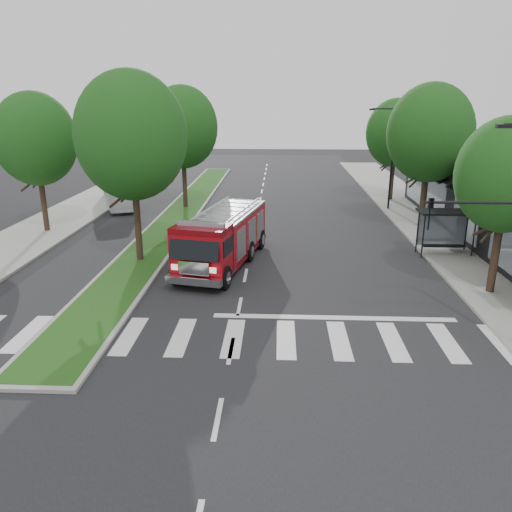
# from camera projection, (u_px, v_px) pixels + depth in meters

# --- Properties ---
(ground) EXTENTS (140.00, 140.00, 0.00)m
(ground) POSITION_uv_depth(u_px,v_px,m) (239.00, 306.00, 21.78)
(ground) COLOR black
(ground) RESTS_ON ground
(sidewalk_right) EXTENTS (5.00, 80.00, 0.15)m
(sidewalk_right) POSITION_uv_depth(u_px,v_px,m) (454.00, 244.00, 30.73)
(sidewalk_right) COLOR gray
(sidewalk_right) RESTS_ON ground
(sidewalk_left) EXTENTS (5.00, 80.00, 0.15)m
(sidewalk_left) POSITION_uv_depth(u_px,v_px,m) (26.00, 239.00, 31.91)
(sidewalk_left) COLOR gray
(sidewalk_left) RESTS_ON ground
(median) EXTENTS (3.00, 50.00, 0.15)m
(median) POSITION_uv_depth(u_px,v_px,m) (181.00, 213.00, 39.15)
(median) COLOR gray
(median) RESTS_ON ground
(bus_shelter) EXTENTS (3.20, 1.60, 2.61)m
(bus_shelter) POSITION_uv_depth(u_px,v_px,m) (446.00, 220.00, 28.43)
(bus_shelter) COLOR black
(bus_shelter) RESTS_ON ground
(tree_right_near) EXTENTS (4.40, 4.40, 8.05)m
(tree_right_near) POSITION_uv_depth(u_px,v_px,m) (507.00, 175.00, 21.51)
(tree_right_near) COLOR black
(tree_right_near) RESTS_ON ground
(tree_right_mid) EXTENTS (5.60, 5.60, 9.72)m
(tree_right_mid) POSITION_uv_depth(u_px,v_px,m) (430.00, 133.00, 32.64)
(tree_right_mid) COLOR black
(tree_right_mid) RESTS_ON ground
(tree_right_far) EXTENTS (5.00, 5.00, 8.73)m
(tree_right_far) POSITION_uv_depth(u_px,v_px,m) (396.00, 133.00, 42.35)
(tree_right_far) COLOR black
(tree_right_far) RESTS_ON ground
(tree_median_near) EXTENTS (5.80, 5.80, 10.16)m
(tree_median_near) POSITION_uv_depth(u_px,v_px,m) (131.00, 136.00, 25.69)
(tree_median_near) COLOR black
(tree_median_near) RESTS_ON ground
(tree_median_far) EXTENTS (5.60, 5.60, 9.72)m
(tree_median_far) POSITION_uv_depth(u_px,v_px,m) (182.00, 127.00, 39.11)
(tree_median_far) COLOR black
(tree_median_far) RESTS_ON ground
(tree_left_mid) EXTENTS (5.20, 5.20, 9.16)m
(tree_left_mid) POSITION_uv_depth(u_px,v_px,m) (35.00, 139.00, 31.95)
(tree_left_mid) COLOR black
(tree_left_mid) RESTS_ON ground
(streetlight_right_far) EXTENTS (2.11, 0.20, 8.00)m
(streetlight_right_far) POSITION_uv_depth(u_px,v_px,m) (390.00, 154.00, 39.01)
(streetlight_right_far) COLOR black
(streetlight_right_far) RESTS_ON ground
(fire_engine) EXTENTS (4.48, 9.38, 3.13)m
(fire_engine) POSITION_uv_depth(u_px,v_px,m) (223.00, 238.00, 26.82)
(fire_engine) COLOR #5E050A
(fire_engine) RESTS_ON ground
(city_bus) EXTENTS (5.34, 9.09, 2.50)m
(city_bus) POSITION_uv_depth(u_px,v_px,m) (119.00, 191.00, 41.93)
(city_bus) COLOR silver
(city_bus) RESTS_ON ground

